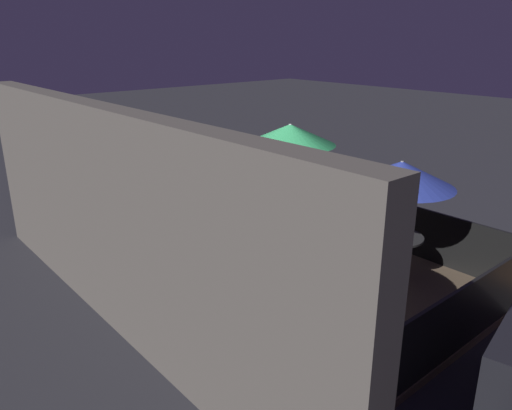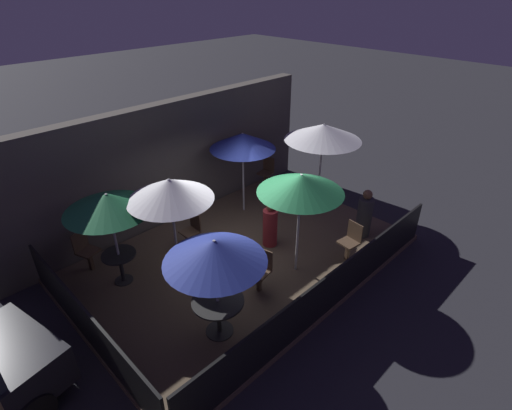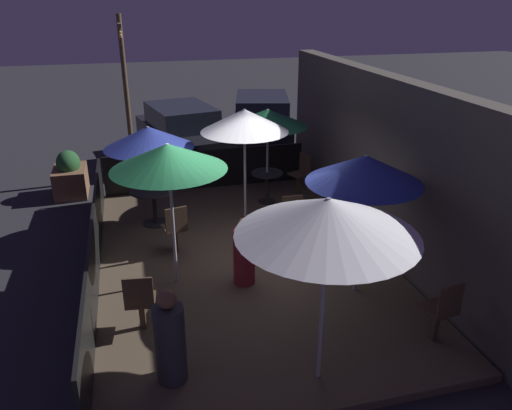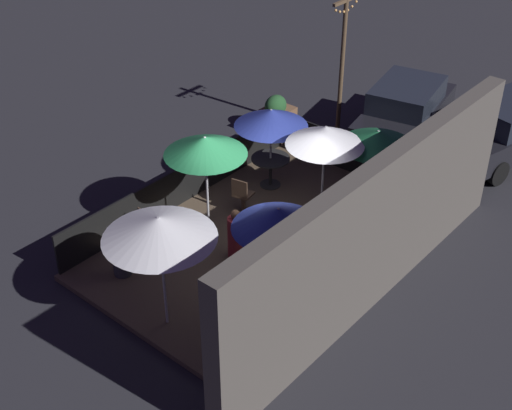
# 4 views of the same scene
# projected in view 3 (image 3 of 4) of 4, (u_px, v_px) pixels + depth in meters

# --- Properties ---
(ground_plane) EXTENTS (60.00, 60.00, 0.00)m
(ground_plane) POSITION_uv_depth(u_px,v_px,m) (241.00, 264.00, 9.03)
(ground_plane) COLOR #26262B
(patio_deck) EXTENTS (7.48, 5.02, 0.12)m
(patio_deck) POSITION_uv_depth(u_px,v_px,m) (241.00, 261.00, 9.00)
(patio_deck) COLOR brown
(patio_deck) RESTS_ON ground_plane
(building_wall) EXTENTS (9.08, 0.36, 3.22)m
(building_wall) POSITION_uv_depth(u_px,v_px,m) (387.00, 167.00, 9.03)
(building_wall) COLOR #4C4742
(building_wall) RESTS_ON ground_plane
(fence_front) EXTENTS (7.28, 0.05, 0.95)m
(fence_front) POSITION_uv_depth(u_px,v_px,m) (95.00, 251.00, 8.23)
(fence_front) COLOR black
(fence_front) RESTS_ON patio_deck
(fence_side_left) EXTENTS (0.05, 4.82, 0.95)m
(fence_side_left) POSITION_uv_depth(u_px,v_px,m) (207.00, 169.00, 12.09)
(fence_side_left) COLOR black
(fence_side_left) RESTS_ON patio_deck
(patio_umbrella_0) EXTENTS (1.75, 1.75, 2.05)m
(patio_umbrella_0) POSITION_uv_depth(u_px,v_px,m) (149.00, 137.00, 9.62)
(patio_umbrella_0) COLOR #B2B2B7
(patio_umbrella_0) RESTS_ON patio_deck
(patio_umbrella_1) EXTENTS (1.72, 1.72, 2.13)m
(patio_umbrella_1) POSITION_uv_depth(u_px,v_px,m) (268.00, 118.00, 10.65)
(patio_umbrella_1) COLOR #B2B2B7
(patio_umbrella_1) RESTS_ON patio_deck
(patio_umbrella_2) EXTENTS (1.72, 1.72, 2.26)m
(patio_umbrella_2) POSITION_uv_depth(u_px,v_px,m) (365.00, 169.00, 7.21)
(patio_umbrella_2) COLOR #B2B2B7
(patio_umbrella_2) RESTS_ON patio_deck
(patio_umbrella_3) EXTENTS (1.77, 1.77, 2.35)m
(patio_umbrella_3) POSITION_uv_depth(u_px,v_px,m) (168.00, 157.00, 7.41)
(patio_umbrella_3) COLOR #B2B2B7
(patio_umbrella_3) RESTS_ON patio_deck
(patio_umbrella_4) EXTENTS (2.04, 2.04, 2.40)m
(patio_umbrella_4) POSITION_uv_depth(u_px,v_px,m) (328.00, 217.00, 5.35)
(patio_umbrella_4) COLOR #B2B2B7
(patio_umbrella_4) RESTS_ON patio_deck
(patio_umbrella_5) EXTENTS (1.71, 1.71, 2.37)m
(patio_umbrella_5) POSITION_uv_depth(u_px,v_px,m) (244.00, 121.00, 9.56)
(patio_umbrella_5) COLOR #B2B2B7
(patio_umbrella_5) RESTS_ON patio_deck
(dining_table_0) EXTENTS (0.94, 0.94, 0.76)m
(dining_table_0) POSITION_uv_depth(u_px,v_px,m) (154.00, 196.00, 10.10)
(dining_table_0) COLOR black
(dining_table_0) RESTS_ON patio_deck
(dining_table_1) EXTENTS (0.71, 0.71, 0.71)m
(dining_table_1) POSITION_uv_depth(u_px,v_px,m) (267.00, 179.00, 11.20)
(dining_table_1) COLOR black
(dining_table_1) RESTS_ON patio_deck
(patio_chair_0) EXTENTS (0.46, 0.46, 0.95)m
(patio_chair_0) POSITION_uv_depth(u_px,v_px,m) (442.00, 309.00, 6.61)
(patio_chair_0) COLOR #4C3828
(patio_chair_0) RESTS_ON patio_deck
(patio_chair_1) EXTENTS (0.47, 0.47, 0.94)m
(patio_chair_1) POSITION_uv_depth(u_px,v_px,m) (175.00, 227.00, 8.98)
(patio_chair_1) COLOR #4C3828
(patio_chair_1) RESTS_ON patio_deck
(patio_chair_2) EXTENTS (0.41, 0.41, 0.91)m
(patio_chair_2) POSITION_uv_depth(u_px,v_px,m) (290.00, 214.00, 9.57)
(patio_chair_2) COLOR #4C3828
(patio_chair_2) RESTS_ON patio_deck
(patio_chair_3) EXTENTS (0.44, 0.44, 0.92)m
(patio_chair_3) POSITION_uv_depth(u_px,v_px,m) (140.00, 300.00, 6.86)
(patio_chair_3) COLOR #4C3828
(patio_chair_3) RESTS_ON patio_deck
(patio_chair_4) EXTENTS (0.51, 0.51, 0.94)m
(patio_chair_4) POSITION_uv_depth(u_px,v_px,m) (301.00, 172.00, 11.71)
(patio_chair_4) COLOR #4C3828
(patio_chair_4) RESTS_ON patio_deck
(patron_0) EXTENTS (0.53, 0.53, 1.27)m
(patron_0) POSITION_uv_depth(u_px,v_px,m) (170.00, 341.00, 5.95)
(patron_0) COLOR #333338
(patron_0) RESTS_ON patio_deck
(patron_1) EXTENTS (0.50, 0.50, 1.15)m
(patron_1) POSITION_uv_depth(u_px,v_px,m) (244.00, 254.00, 8.04)
(patron_1) COLOR maroon
(patron_1) RESTS_ON patio_deck
(planter_box) EXTENTS (1.06, 0.74, 1.10)m
(planter_box) POSITION_uv_depth(u_px,v_px,m) (70.00, 176.00, 11.97)
(planter_box) COLOR brown
(planter_box) RESTS_ON ground_plane
(light_post) EXTENTS (1.10, 0.12, 4.09)m
(light_post) POSITION_uv_depth(u_px,v_px,m) (126.00, 91.00, 12.42)
(light_post) COLOR brown
(light_post) RESTS_ON ground_plane
(parked_car_0) EXTENTS (4.28, 2.48, 1.62)m
(parked_car_0) POSITION_uv_depth(u_px,v_px,m) (182.00, 133.00, 14.25)
(parked_car_0) COLOR black
(parked_car_0) RESTS_ON ground_plane
(parked_car_1) EXTENTS (4.57, 2.68, 1.62)m
(parked_car_1) POSITION_uv_depth(u_px,v_px,m) (262.00, 120.00, 15.64)
(parked_car_1) COLOR black
(parked_car_1) RESTS_ON ground_plane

